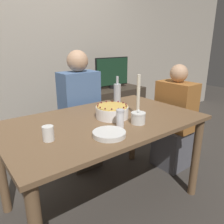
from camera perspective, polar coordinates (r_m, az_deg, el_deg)
name	(u,v)px	position (r m, az deg, el deg)	size (l,w,h in m)	color
ground_plane	(104,201)	(2.11, -1.98, -22.22)	(12.00, 12.00, 0.00)	#3D3833
wall_behind	(35,47)	(2.88, -19.51, 15.65)	(8.00, 0.05, 2.60)	#ADA393
dining_table	(104,133)	(1.76, -2.21, -5.42)	(1.54, 0.94, 0.78)	brown
cake	(112,112)	(1.75, 0.00, 0.12)	(0.26, 0.26, 0.11)	white
sugar_bowl	(138,118)	(1.63, 6.87, -1.54)	(0.11, 0.11, 0.11)	silver
sugar_shaker	(120,118)	(1.55, 2.16, -1.67)	(0.06, 0.06, 0.13)	white
plate_stack	(109,134)	(1.42, -0.74, -5.72)	(0.22, 0.22, 0.03)	silver
candle	(138,99)	(1.80, 6.86, 3.50)	(0.06, 0.06, 0.34)	tan
bottle	(117,93)	(2.15, 1.38, 4.93)	(0.07, 0.07, 0.27)	#B2B7BC
cup	(48,133)	(1.40, -16.33, -5.39)	(0.07, 0.07, 0.09)	white
person_man_blue_shirt	(80,118)	(2.41, -8.31, -1.60)	(0.40, 0.34, 1.29)	#473D33
person_woman_floral	(174,125)	(2.49, 15.92, -3.22)	(0.34, 0.40, 1.15)	#595960
side_cabinet	(112,112)	(3.24, 0.11, -0.08)	(0.89, 0.48, 0.73)	#382D23
tv_monitor	(112,72)	(3.11, 0.09, 10.31)	(0.56, 0.10, 0.43)	black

